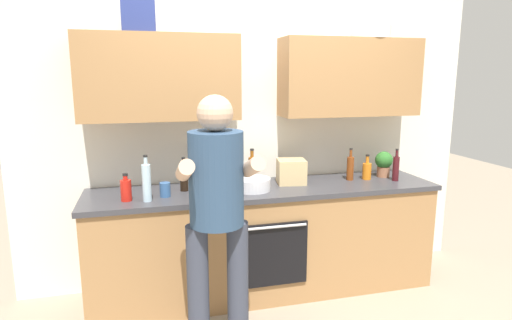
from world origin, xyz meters
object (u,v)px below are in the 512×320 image
(bottle_water, at_px, (147,182))
(bottle_wine, at_px, (396,168))
(person_standing, at_px, (217,206))
(bottle_oil, at_px, (213,174))
(bottle_hotsauce, at_px, (126,190))
(mixing_bowl, at_px, (252,184))
(grocery_bag_bread, at_px, (291,172))
(cup_tea, at_px, (165,190))
(bottle_juice, at_px, (367,170))
(bottle_soy, at_px, (184,177))
(bottle_vinegar, at_px, (350,168))
(bottle_syrup, at_px, (252,168))
(potted_herb, at_px, (384,163))

(bottle_water, bearing_deg, bottle_wine, 2.62)
(person_standing, relative_size, bottle_oil, 5.16)
(person_standing, relative_size, bottle_hotsauce, 8.29)
(bottle_oil, xyz_separation_m, mixing_bowl, (0.30, -0.07, -0.09))
(bottle_hotsauce, bearing_deg, bottle_water, -18.81)
(grocery_bag_bread, bearing_deg, person_standing, -134.64)
(person_standing, distance_m, cup_tea, 0.69)
(mixing_bowl, height_order, grocery_bag_bread, grocery_bag_bread)
(person_standing, relative_size, bottle_juice, 7.69)
(person_standing, bearing_deg, bottle_juice, 27.12)
(bottle_soy, bearing_deg, mixing_bowl, -12.27)
(bottle_water, distance_m, bottle_vinegar, 1.72)
(bottle_hotsauce, bearing_deg, grocery_bag_bread, 7.84)
(bottle_hotsauce, bearing_deg, bottle_vinegar, 5.19)
(bottle_soy, height_order, bottle_syrup, bottle_syrup)
(person_standing, height_order, bottle_soy, person_standing)
(bottle_juice, distance_m, mixing_bowl, 1.06)
(bottle_soy, xyz_separation_m, mixing_bowl, (0.52, -0.11, -0.06))
(potted_herb, xyz_separation_m, grocery_bag_bread, (-0.88, -0.02, -0.03))
(cup_tea, relative_size, grocery_bag_bread, 0.47)
(bottle_wine, xyz_separation_m, cup_tea, (-1.95, -0.01, -0.06))
(bottle_vinegar, distance_m, mixing_bowl, 0.91)
(bottle_soy, bearing_deg, bottle_juice, -0.52)
(bottle_juice, distance_m, bottle_vinegar, 0.16)
(mixing_bowl, bearing_deg, bottle_vinegar, 7.12)
(grocery_bag_bread, bearing_deg, cup_tea, -172.14)
(bottle_oil, bearing_deg, bottle_juice, 1.07)
(bottle_wine, relative_size, cup_tea, 2.58)
(bottle_water, bearing_deg, bottle_juice, 6.29)
(potted_herb, bearing_deg, bottle_syrup, 174.80)
(potted_herb, bearing_deg, grocery_bag_bread, -178.53)
(potted_herb, height_order, grocery_bag_bread, potted_herb)
(bottle_hotsauce, height_order, mixing_bowl, bottle_hotsauce)
(bottle_vinegar, xyz_separation_m, grocery_bag_bread, (-0.53, 0.01, -0.01))
(grocery_bag_bread, bearing_deg, bottle_hotsauce, -172.16)
(potted_herb, bearing_deg, bottle_water, -172.94)
(bottle_wine, relative_size, bottle_juice, 1.27)
(bottle_water, height_order, potted_herb, bottle_water)
(bottle_vinegar, bearing_deg, bottle_oil, -178.17)
(bottle_soy, bearing_deg, potted_herb, 1.13)
(bottle_oil, distance_m, bottle_wine, 1.57)
(bottle_syrup, bearing_deg, bottle_hotsauce, -162.89)
(bottle_water, relative_size, bottle_soy, 1.26)
(bottle_oil, bearing_deg, bottle_soy, 169.96)
(bottle_oil, height_order, bottle_juice, bottle_oil)
(bottle_oil, height_order, cup_tea, bottle_oil)
(mixing_bowl, bearing_deg, bottle_juice, 5.39)
(cup_tea, bearing_deg, bottle_syrup, 20.41)
(bottle_hotsauce, distance_m, bottle_juice, 2.02)
(bottle_wine, distance_m, bottle_juice, 0.24)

